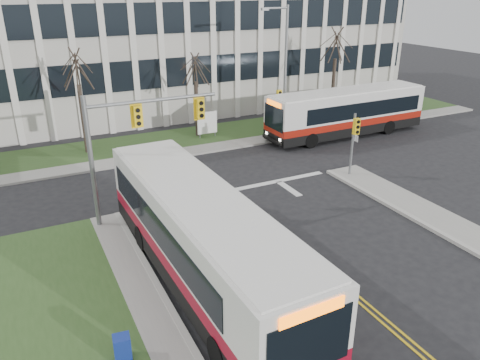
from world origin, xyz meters
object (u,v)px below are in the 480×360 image
bus_main (202,241)px  streetlight (283,64)px  bus_cross (346,113)px  newspaper_box_blue (123,350)px  directory_sign (207,123)px

bus_main → streetlight: bearing=48.8°
bus_cross → newspaper_box_blue: bus_cross is taller
bus_main → bus_cross: size_ratio=1.07×
directory_sign → newspaper_box_blue: bearing=-119.3°
streetlight → bus_cross: (4.02, -2.55, -3.52)m
streetlight → newspaper_box_blue: size_ratio=9.68×
streetlight → directory_sign: (-5.53, 1.30, -4.02)m
streetlight → directory_sign: streetlight is taller
streetlight → newspaper_box_blue: bearing=-132.3°
streetlight → bus_main: size_ratio=0.69×
streetlight → newspaper_box_blue: (-16.35, -17.99, -4.72)m
bus_main → newspaper_box_blue: bearing=-144.8°
directory_sign → bus_cross: (9.55, -3.85, 0.50)m
streetlight → bus_cross: size_ratio=0.73×
bus_cross → directory_sign: bearing=-112.8°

